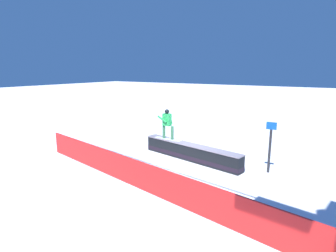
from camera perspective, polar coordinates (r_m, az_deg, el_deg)
ground_plane at (r=13.15m, az=4.65°, el=-7.01°), size 120.00×120.00×0.00m
grind_box at (r=13.04m, az=4.67°, el=-5.57°), size 5.32×1.59×0.77m
snowboarder at (r=13.68m, az=-0.16°, el=0.63°), size 1.52×0.42×1.50m
safety_fence at (r=9.95m, az=-5.61°, el=-10.18°), size 12.82×2.60×1.03m
trail_marker at (r=12.00m, az=20.38°, el=-3.90°), size 0.40×0.10×2.13m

